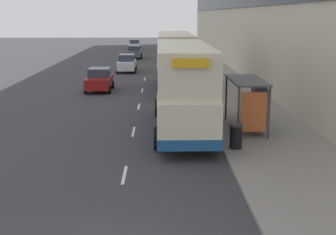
# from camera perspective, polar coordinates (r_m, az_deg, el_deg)

# --- Properties ---
(pavement) EXTENTS (5.00, 93.00, 0.14)m
(pavement) POSITION_cam_1_polar(r_m,az_deg,el_deg) (48.44, 5.06, 5.70)
(pavement) COLOR gray
(pavement) RESTS_ON ground_plane
(lane_mark_1) EXTENTS (0.12, 2.00, 0.01)m
(lane_mark_1) POSITION_cam_1_polar(r_m,az_deg,el_deg) (17.30, -5.33, -6.96)
(lane_mark_1) COLOR silver
(lane_mark_1) RESTS_ON ground_plane
(lane_mark_2) EXTENTS (0.12, 2.00, 0.01)m
(lane_mark_2) POSITION_cam_1_polar(r_m,az_deg,el_deg) (23.48, -4.22, -1.71)
(lane_mark_2) COLOR silver
(lane_mark_2) RESTS_ON ground_plane
(lane_mark_3) EXTENTS (0.12, 2.00, 0.01)m
(lane_mark_3) POSITION_cam_1_polar(r_m,az_deg,el_deg) (29.78, -3.58, 1.34)
(lane_mark_3) COLOR silver
(lane_mark_3) RESTS_ON ground_plane
(lane_mark_4) EXTENTS (0.12, 2.00, 0.01)m
(lane_mark_4) POSITION_cam_1_polar(r_m,az_deg,el_deg) (36.13, -3.17, 3.32)
(lane_mark_4) COLOR silver
(lane_mark_4) RESTS_ON ground_plane
(lane_mark_5) EXTENTS (0.12, 2.00, 0.01)m
(lane_mark_5) POSITION_cam_1_polar(r_m,az_deg,el_deg) (42.52, -2.88, 4.70)
(lane_mark_5) COLOR silver
(lane_mark_5) RESTS_ON ground_plane
(bus_shelter) EXTENTS (1.60, 4.20, 2.48)m
(bus_shelter) POSITION_cam_1_polar(r_m,az_deg,el_deg) (23.15, 10.09, 2.66)
(bus_shelter) COLOR #4C4C51
(bus_shelter) RESTS_ON ground_plane
(double_decker_bus_near) EXTENTS (2.85, 10.55, 4.30)m
(double_decker_bus_near) POSITION_cam_1_polar(r_m,az_deg,el_deg) (23.10, 1.85, 3.85)
(double_decker_bus_near) COLOR beige
(double_decker_bus_near) RESTS_ON ground_plane
(double_decker_bus_ahead) EXTENTS (2.85, 10.75, 4.30)m
(double_decker_bus_ahead) POSITION_cam_1_polar(r_m,az_deg,el_deg) (36.62, 0.87, 7.05)
(double_decker_bus_ahead) COLOR beige
(double_decker_bus_ahead) RESTS_ON ground_plane
(car_0) EXTENTS (1.92, 4.33, 1.71)m
(car_0) POSITION_cam_1_polar(r_m,az_deg,el_deg) (77.67, -4.08, 8.83)
(car_0) COLOR silver
(car_0) RESTS_ON ground_plane
(car_1) EXTENTS (1.92, 4.29, 1.76)m
(car_1) POSITION_cam_1_polar(r_m,az_deg,el_deg) (48.08, -5.05, 6.61)
(car_1) COLOR silver
(car_1) RESTS_ON ground_plane
(car_2) EXTENTS (2.02, 4.44, 1.66)m
(car_2) POSITION_cam_1_polar(r_m,az_deg,el_deg) (62.95, -4.15, 7.97)
(car_2) COLOR #4C5156
(car_2) RESTS_ON ground_plane
(car_3) EXTENTS (1.97, 4.00, 1.73)m
(car_3) POSITION_cam_1_polar(r_m,az_deg,el_deg) (36.22, -8.36, 4.58)
(car_3) COLOR maroon
(car_3) RESTS_ON ground_plane
(pedestrian_at_shelter) EXTENTS (0.37, 0.37, 1.86)m
(pedestrian_at_shelter) POSITION_cam_1_polar(r_m,az_deg,el_deg) (24.12, 10.74, 1.13)
(pedestrian_at_shelter) COLOR #23232D
(pedestrian_at_shelter) RESTS_ON ground_plane
(pedestrian_1) EXTENTS (0.32, 0.32, 1.61)m
(pedestrian_1) POSITION_cam_1_polar(r_m,az_deg,el_deg) (27.98, 11.10, 2.40)
(pedestrian_1) COLOR #23232D
(pedestrian_1) RESTS_ON ground_plane
(litter_bin) EXTENTS (0.55, 0.55, 1.05)m
(litter_bin) POSITION_cam_1_polar(r_m,az_deg,el_deg) (20.12, 8.27, -2.27)
(litter_bin) COLOR black
(litter_bin) RESTS_ON ground_plane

